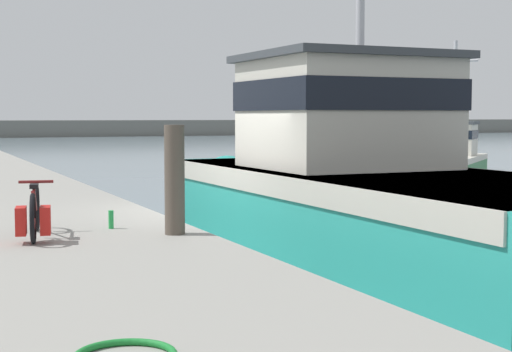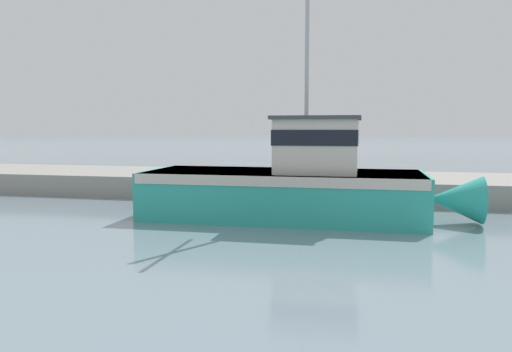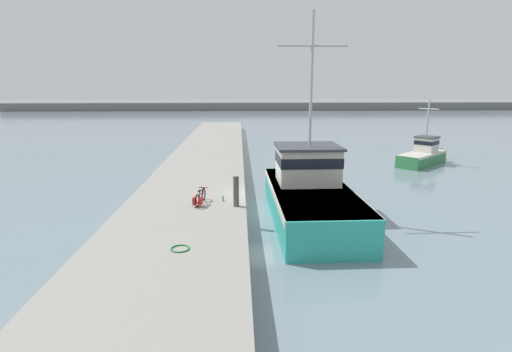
% 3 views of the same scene
% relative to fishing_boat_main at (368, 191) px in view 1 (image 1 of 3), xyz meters
% --- Properties ---
extents(ground_plane, '(320.00, 320.00, 0.00)m').
position_rel_fishing_boat_main_xyz_m(ground_plane, '(-2.06, 1.10, -1.27)').
color(ground_plane, gray).
extents(far_shoreline, '(180.00, 5.00, 1.97)m').
position_rel_fishing_boat_main_xyz_m(far_shoreline, '(27.94, 85.40, -0.28)').
color(far_shoreline, slate).
rests_on(far_shoreline, ground_plane).
extents(fishing_boat_main, '(3.80, 11.17, 9.67)m').
position_rel_fishing_boat_main_xyz_m(fishing_boat_main, '(0.00, 0.00, 0.00)').
color(fishing_boat_main, teal).
rests_on(fishing_boat_main, ground_plane).
extents(boat_green_anchored, '(5.77, 5.38, 5.24)m').
position_rel_fishing_boat_main_xyz_m(boat_green_anchored, '(11.75, 13.05, -0.46)').
color(boat_green_anchored, '#337F47').
rests_on(boat_green_anchored, ground_plane).
extents(bicycle_touring, '(0.62, 1.69, 0.67)m').
position_rel_fishing_boat_main_xyz_m(bicycle_touring, '(-5.25, -0.77, -0.01)').
color(bicycle_touring, black).
rests_on(bicycle_touring, dock_pier).
extents(mooring_post, '(0.26, 0.26, 1.40)m').
position_rel_fishing_boat_main_xyz_m(mooring_post, '(-3.55, -1.08, 0.38)').
color(mooring_post, '#51473D').
rests_on(mooring_post, dock_pier).
extents(water_bottle_on_curb, '(0.07, 0.07, 0.25)m').
position_rel_fishing_boat_main_xyz_m(water_bottle_on_curb, '(-4.19, -0.26, -0.19)').
color(water_bottle_on_curb, green).
rests_on(water_bottle_on_curb, dock_pier).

